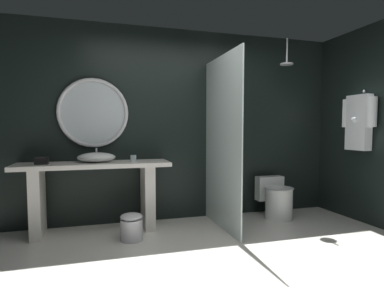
{
  "coord_description": "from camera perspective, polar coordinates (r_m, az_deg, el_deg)",
  "views": [
    {
      "loc": [
        -1.11,
        -2.49,
        1.25
      ],
      "look_at": [
        -0.09,
        0.94,
        0.98
      ],
      "focal_mm": 30.29,
      "sensor_mm": 36.0,
      "label": 1
    }
  ],
  "objects": [
    {
      "name": "vessel_sink",
      "position": [
        4.11,
        -16.46,
        -0.64
      ],
      "size": [
        0.45,
        0.37,
        0.17
      ],
      "color": "white",
      "rests_on": "vanity_counter"
    },
    {
      "name": "back_wall_panel",
      "position": [
        4.53,
        -2.31,
        4.93
      ],
      "size": [
        4.8,
        0.1,
        2.6
      ],
      "primitive_type": "cube",
      "color": "black",
      "rests_on": "ground_plane"
    },
    {
      "name": "tissue_box",
      "position": [
        4.09,
        -24.98,
        -1.13
      ],
      "size": [
        0.14,
        0.11,
        0.09
      ],
      "primitive_type": "cube",
      "color": "black",
      "rests_on": "vanity_counter"
    },
    {
      "name": "rain_shower_head",
      "position": [
        4.83,
        16.34,
        15.37
      ],
      "size": [
        0.18,
        0.18,
        0.36
      ],
      "color": "silver"
    },
    {
      "name": "hanging_bathrobe",
      "position": [
        4.81,
        27.29,
        5.35
      ],
      "size": [
        0.2,
        0.53,
        0.79
      ],
      "color": "silver"
    },
    {
      "name": "vanity_counter",
      "position": [
        4.12,
        -16.74,
        -5.69
      ],
      "size": [
        1.8,
        0.53,
        0.85
      ],
      "color": "silver",
      "rests_on": "ground_plane"
    },
    {
      "name": "round_wall_mirror",
      "position": [
        4.31,
        -16.99,
        6.86
      ],
      "size": [
        0.88,
        0.05,
        0.88
      ],
      "color": "silver"
    },
    {
      "name": "side_wall_right",
      "position": [
        4.75,
        30.35,
        4.32
      ],
      "size": [
        0.1,
        2.47,
        2.6
      ],
      "primitive_type": "cube",
      "color": "black",
      "rests_on": "ground_plane"
    },
    {
      "name": "shower_glass_panel",
      "position": [
        4.05,
        5.32,
        1.85
      ],
      "size": [
        0.02,
        1.17,
        2.16
      ],
      "primitive_type": "cube",
      "color": "silver",
      "rests_on": "ground_plane"
    },
    {
      "name": "waste_bin",
      "position": [
        3.79,
        -10.61,
        -12.54
      ],
      "size": [
        0.25,
        0.25,
        0.31
      ],
      "color": "silver",
      "rests_on": "ground_plane"
    },
    {
      "name": "toilet",
      "position": [
        4.75,
        14.64,
        -7.76
      ],
      "size": [
        0.4,
        0.55,
        0.56
      ],
      "color": "white",
      "rests_on": "ground_plane"
    },
    {
      "name": "tumbler_cup",
      "position": [
        4.1,
        -10.29,
        -0.83
      ],
      "size": [
        0.07,
        0.07,
        0.08
      ],
      "primitive_type": "cylinder",
      "color": "silver",
      "rests_on": "vanity_counter"
    },
    {
      "name": "ground_plane",
      "position": [
        3.01,
        7.31,
        -20.32
      ],
      "size": [
        5.76,
        5.76,
        0.0
      ],
      "primitive_type": "plane",
      "color": "silver"
    }
  ]
}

